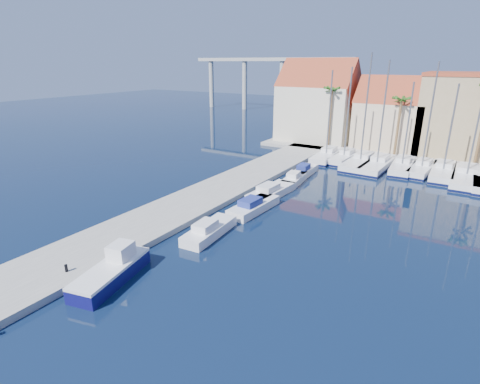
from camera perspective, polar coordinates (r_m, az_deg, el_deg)
name	(u,v)px	position (r m, az deg, el deg)	size (l,w,h in m)	color
ground	(183,293)	(23.83, -8.65, -15.02)	(260.00, 260.00, 0.00)	black
quay_west	(202,198)	(38.19, -5.83, -0.91)	(6.00, 77.00, 0.50)	gray
shore_north	(444,154)	(64.05, 28.66, 5.07)	(54.00, 16.00, 0.50)	gray
bollard	(66,268)	(27.04, -24.96, -10.47)	(0.20, 0.20, 0.49)	black
fishing_boat	(113,270)	(25.81, -18.85, -11.23)	(3.26, 6.23, 2.08)	#0E0D4F
motorboat_west_0	(209,230)	(30.38, -4.78, -5.80)	(2.29, 5.92, 1.40)	white
motorboat_west_1	(253,206)	(35.21, 2.03, -2.14)	(2.36, 6.36, 1.40)	white
motorboat_west_2	(271,191)	(39.28, 4.75, 0.11)	(2.60, 6.92, 1.40)	white
motorboat_west_3	(295,179)	(43.93, 8.32, 2.05)	(2.21, 5.38, 1.40)	white
motorboat_west_4	(305,171)	(47.40, 9.82, 3.24)	(1.92, 5.39, 1.40)	white
sailboat_0	(327,155)	(55.67, 13.14, 5.49)	(2.94, 9.39, 12.30)	white
sailboat_1	(345,157)	(55.20, 15.72, 5.19)	(2.64, 8.42, 12.72)	white
sailboat_2	(362,161)	(53.47, 18.04, 4.49)	(3.16, 10.73, 14.43)	white
sailboat_3	(378,164)	(52.71, 20.30, 4.03)	(3.10, 10.35, 13.59)	white
sailboat_4	(402,166)	(53.05, 23.49, 3.70)	(2.98, 9.20, 11.08)	white
sailboat_5	(422,168)	(52.77, 26.04, 3.32)	(2.89, 8.55, 13.41)	white
sailboat_6	(443,171)	(52.65, 28.56, 2.82)	(2.83, 9.87, 11.02)	white
sailboat_7	(467,176)	(51.80, 31.27, 2.14)	(3.02, 11.43, 14.77)	white
building_0	(318,104)	(66.22, 11.75, 12.93)	(12.30, 9.00, 13.50)	beige
building_1	(391,117)	(63.15, 22.04, 10.54)	(10.30, 8.00, 11.00)	beige
building_2	(476,115)	(63.01, 32.26, 9.88)	(14.20, 10.20, 11.50)	tan
palm_0	(332,92)	(59.96, 13.82, 14.62)	(2.60, 2.60, 10.15)	brown
palm_1	(401,102)	(57.61, 23.38, 12.53)	(2.60, 2.60, 9.15)	brown
viaduct	(266,74)	(109.94, 3.94, 17.56)	(48.00, 2.20, 14.45)	#9E9E99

